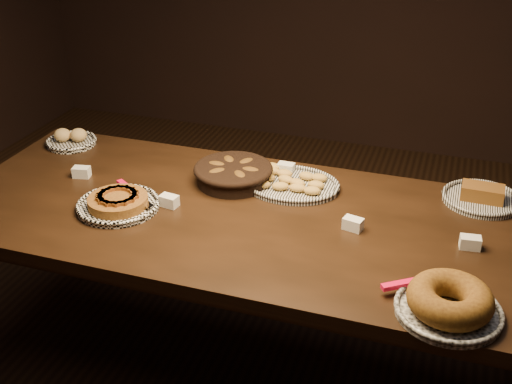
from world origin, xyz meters
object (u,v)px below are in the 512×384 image
(apple_tart_plate, at_px, (118,203))
(madeleine_platter, at_px, (291,183))
(bundt_cake_plate, at_px, (449,303))
(buffet_table, at_px, (253,231))

(apple_tart_plate, distance_m, madeleine_platter, 0.70)
(madeleine_platter, height_order, bundt_cake_plate, bundt_cake_plate)
(buffet_table, height_order, apple_tart_plate, apple_tart_plate)
(madeleine_platter, bearing_deg, apple_tart_plate, -160.12)
(buffet_table, relative_size, apple_tart_plate, 7.43)
(buffet_table, distance_m, bundt_cake_plate, 0.84)
(apple_tart_plate, relative_size, bundt_cake_plate, 0.88)
(buffet_table, height_order, madeleine_platter, madeleine_platter)
(apple_tart_plate, xyz_separation_m, bundt_cake_plate, (1.25, -0.26, 0.02))
(buffet_table, bearing_deg, bundt_cake_plate, -27.12)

